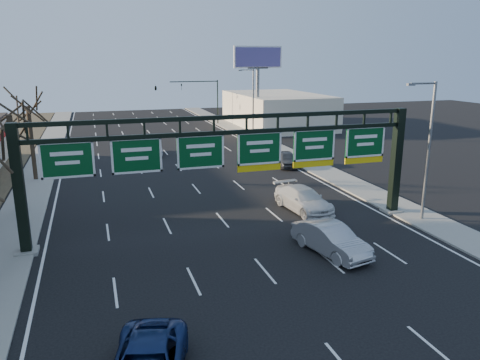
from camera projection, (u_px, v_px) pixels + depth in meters
name	position (u px, v px, depth m)	size (l,w,h in m)	color
ground	(280.00, 289.00, 21.75)	(160.00, 160.00, 0.00)	black
sidewalk_left	(30.00, 195.00, 36.41)	(3.00, 120.00, 0.12)	gray
sidewalk_right	(325.00, 171.00, 43.93)	(3.00, 120.00, 0.12)	gray
lane_markings	(191.00, 183.00, 40.18)	(21.60, 120.00, 0.01)	white
sign_gantry	(233.00, 157.00, 28.00)	(24.60, 1.20, 7.20)	black
building_right_distant	(277.00, 110.00, 73.08)	(12.00, 20.00, 5.00)	beige
tree_mid	(7.00, 99.00, 29.83)	(3.60, 3.60, 9.24)	#2E2319
tree_far	(26.00, 94.00, 39.14)	(3.60, 3.60, 8.86)	#2E2319
streetlight_near	(428.00, 144.00, 29.66)	(2.15, 0.22, 9.00)	slate
streetlight_far	(252.00, 100.00, 60.99)	(2.15, 0.22, 9.00)	slate
billboard_right	(258.00, 68.00, 65.32)	(7.00, 0.50, 12.00)	slate
traffic_signal_mast	(180.00, 90.00, 72.72)	(10.16, 0.54, 7.00)	black
car_silver_sedan	(331.00, 239.00, 25.49)	(1.75, 5.01, 1.65)	#AAAAAE
car_white_wagon	(303.00, 199.00, 32.72)	(2.26, 5.55, 1.61)	silver
car_grey_far	(287.00, 159.00, 46.09)	(1.76, 4.38, 1.49)	#404245
car_silver_distant	(154.00, 148.00, 51.74)	(1.50, 4.31, 1.42)	silver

